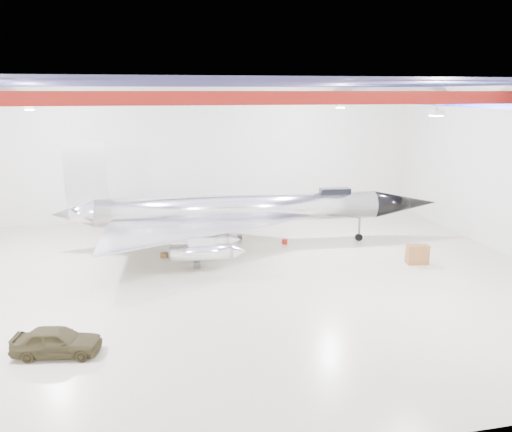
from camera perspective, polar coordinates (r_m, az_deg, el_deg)
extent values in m
plane|color=beige|center=(29.29, -5.40, -7.30)|extent=(40.00, 40.00, 0.00)
plane|color=silver|center=(42.54, -7.95, 6.99)|extent=(40.00, 0.00, 40.00)
plane|color=#0A0F38|center=(27.29, -5.95, 14.75)|extent=(40.00, 40.00, 0.00)
cube|color=maroon|center=(18.37, -2.79, 13.31)|extent=(39.50, 0.25, 0.50)
cube|color=maroon|center=(24.31, -5.13, 13.45)|extent=(39.50, 0.25, 0.50)
cube|color=maroon|center=(30.28, -6.55, 13.53)|extent=(39.50, 0.25, 0.50)
cube|color=maroon|center=(36.25, -7.50, 13.57)|extent=(39.50, 0.25, 0.50)
cube|color=#0C104C|center=(30.98, 17.32, 12.45)|extent=(0.25, 29.50, 0.40)
cube|color=silver|center=(24.80, 19.92, 11.08)|extent=(0.55, 0.55, 0.25)
cube|color=silver|center=(33.89, -24.46, 11.25)|extent=(0.55, 0.55, 0.25)
cube|color=silver|center=(35.58, 9.62, 12.36)|extent=(0.55, 0.55, 0.25)
cylinder|color=silver|center=(34.66, -1.83, 0.84)|extent=(19.47, 3.20, 1.94)
cone|color=black|center=(37.92, 16.68, 1.40)|extent=(4.96, 2.25, 1.94)
cone|color=silver|center=(35.26, -20.14, 0.20)|extent=(3.03, 2.12, 1.94)
cube|color=silver|center=(34.58, -18.92, 4.31)|extent=(2.72, 0.29, 4.36)
cube|color=black|center=(35.82, 9.02, 2.77)|extent=(2.18, 0.91, 0.48)
cylinder|color=silver|center=(29.71, -6.25, -4.23)|extent=(3.73, 1.11, 0.87)
cylinder|color=silver|center=(32.02, -6.41, -2.88)|extent=(3.73, 1.11, 0.87)
cylinder|color=silver|center=(37.62, -6.72, -0.32)|extent=(3.73, 1.11, 0.87)
cylinder|color=silver|center=(39.97, -6.82, 0.54)|extent=(3.73, 1.11, 0.87)
cylinder|color=#59595B|center=(37.08, 11.71, -1.51)|extent=(0.17, 0.17, 1.74)
cylinder|color=black|center=(37.24, 11.67, -2.40)|extent=(0.56, 0.25, 0.54)
cylinder|color=#59595B|center=(32.61, -8.12, -3.51)|extent=(0.17, 0.17, 1.74)
cylinder|color=black|center=(32.80, -8.09, -4.51)|extent=(0.56, 0.25, 0.54)
cylinder|color=#59595B|center=(37.27, -8.16, -1.28)|extent=(0.17, 0.17, 1.74)
cylinder|color=black|center=(37.43, -8.13, -2.16)|extent=(0.56, 0.25, 0.54)
imported|color=#3A331D|center=(22.78, -21.81, -13.13)|extent=(3.79, 2.03, 1.22)
cube|color=brown|center=(33.25, 17.96, -4.19)|extent=(1.44, 0.89, 1.23)
cube|color=olive|center=(33.45, -10.45, -4.44)|extent=(0.55, 0.50, 0.31)
cube|color=#A81610|center=(38.35, -7.59, -1.91)|extent=(0.53, 0.46, 0.33)
cylinder|color=#59595B|center=(31.18, -6.76, -5.60)|extent=(0.53, 0.53, 0.39)
cube|color=olive|center=(37.08, -4.58, -2.33)|extent=(0.70, 0.64, 0.40)
cube|color=#59595B|center=(35.73, -13.79, -3.45)|extent=(0.47, 0.43, 0.26)
cylinder|color=#A81610|center=(35.83, 3.31, -2.93)|extent=(0.51, 0.51, 0.36)
cube|color=olive|center=(33.23, -6.63, -4.34)|extent=(0.64, 0.55, 0.40)
cylinder|color=#59595B|center=(36.96, -1.87, -2.39)|extent=(0.47, 0.47, 0.35)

